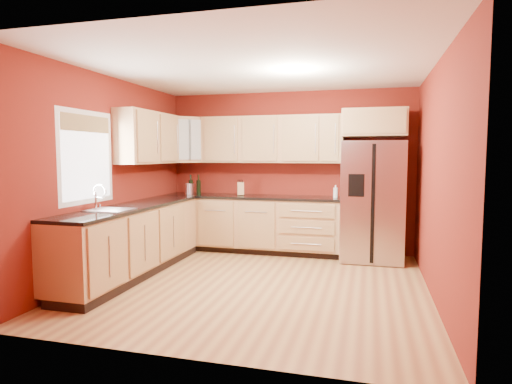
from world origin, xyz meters
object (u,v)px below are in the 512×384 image
knife_block (241,189)px  canister_left (189,189)px  soap_dispenser (335,191)px  refrigerator (372,201)px  wine_bottle_a (191,184)px

knife_block → canister_left: bearing=162.6°
soap_dispenser → canister_left: bearing=-179.3°
canister_left → soap_dispenser: bearing=0.7°
refrigerator → wine_bottle_a: bearing=179.3°
canister_left → soap_dispenser: soap_dispenser is taller
refrigerator → soap_dispenser: bearing=173.1°
canister_left → knife_block: 0.91m
canister_left → knife_block: (0.91, 0.02, 0.01)m
wine_bottle_a → soap_dispenser: bearing=0.7°
wine_bottle_a → knife_block: wine_bottle_a is taller
refrigerator → canister_left: bearing=179.3°
wine_bottle_a → knife_block: size_ratio=1.56×
soap_dispenser → wine_bottle_a: bearing=-179.3°
refrigerator → canister_left: refrigerator is taller
refrigerator → wine_bottle_a: 2.94m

